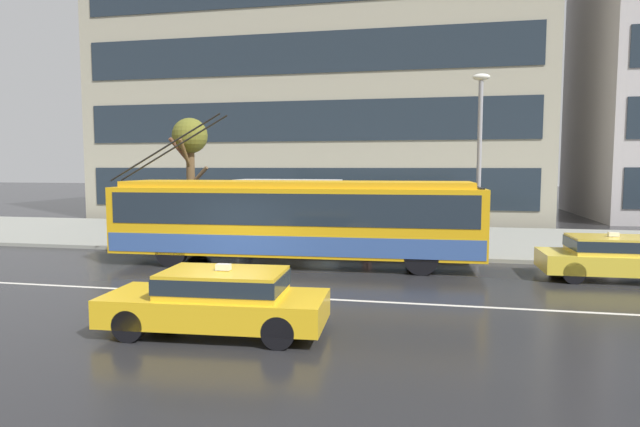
# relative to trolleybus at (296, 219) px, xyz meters

# --- Properties ---
(ground_plane) EXTENTS (160.00, 160.00, 0.00)m
(ground_plane) POSITION_rel_trolleybus_xyz_m (-1.34, -3.29, -1.55)
(ground_plane) COLOR #232326
(sidewalk_slab) EXTENTS (80.00, 10.00, 0.14)m
(sidewalk_slab) POSITION_rel_trolleybus_xyz_m (-1.34, 6.60, -1.48)
(sidewalk_slab) COLOR gray
(sidewalk_slab) RESTS_ON ground_plane
(lane_centre_line) EXTENTS (72.00, 0.14, 0.01)m
(lane_centre_line) POSITION_rel_trolleybus_xyz_m (-1.34, -4.49, -1.55)
(lane_centre_line) COLOR silver
(lane_centre_line) RESTS_ON ground_plane
(trolleybus) EXTENTS (12.64, 3.00, 5.07)m
(trolleybus) POSITION_rel_trolleybus_xyz_m (0.00, 0.00, 0.00)
(trolleybus) COLOR gold
(trolleybus) RESTS_ON ground_plane
(taxi_ahead_of_bus) EXTENTS (4.35, 1.91, 1.39)m
(taxi_ahead_of_bus) POSITION_rel_trolleybus_xyz_m (9.77, -0.49, -0.85)
(taxi_ahead_of_bus) COLOR yellow
(taxi_ahead_of_bus) RESTS_ON ground_plane
(taxi_oncoming_near) EXTENTS (4.46, 1.97, 1.39)m
(taxi_oncoming_near) POSITION_rel_trolleybus_xyz_m (0.35, -7.59, -0.85)
(taxi_oncoming_near) COLOR yellow
(taxi_oncoming_near) RESTS_ON ground_plane
(bus_shelter) EXTENTS (4.16, 1.60, 2.63)m
(bus_shelter) POSITION_rel_trolleybus_xyz_m (-1.18, 3.69, 0.53)
(bus_shelter) COLOR gray
(bus_shelter) RESTS_ON sidewalk_slab
(pedestrian_at_shelter) EXTENTS (1.30, 1.30, 2.03)m
(pedestrian_at_shelter) POSITION_rel_trolleybus_xyz_m (1.97, 2.91, 0.17)
(pedestrian_at_shelter) COLOR brown
(pedestrian_at_shelter) RESTS_ON sidewalk_slab
(pedestrian_approaching_curb) EXTENTS (1.13, 1.13, 2.02)m
(pedestrian_approaching_curb) POSITION_rel_trolleybus_xyz_m (-3.03, 3.63, 0.19)
(pedestrian_approaching_curb) COLOR black
(pedestrian_approaching_curb) RESTS_ON sidewalk_slab
(pedestrian_walking_past) EXTENTS (1.14, 1.14, 1.87)m
(pedestrian_walking_past) POSITION_rel_trolleybus_xyz_m (2.00, 4.56, 0.04)
(pedestrian_walking_past) COLOR #594448
(pedestrian_walking_past) RESTS_ON sidewalk_slab
(street_lamp) EXTENTS (0.60, 0.32, 6.39)m
(street_lamp) POSITION_rel_trolleybus_xyz_m (6.09, 2.46, 2.39)
(street_lamp) COLOR gray
(street_lamp) RESTS_ON sidewalk_slab
(street_tree_bare) EXTENTS (1.60, 1.68, 5.13)m
(street_tree_bare) POSITION_rel_trolleybus_xyz_m (-5.27, 3.24, 2.66)
(street_tree_bare) COLOR brown
(street_tree_bare) RESTS_ON sidewalk_slab
(office_tower_corner_left) EXTENTS (27.91, 14.54, 19.37)m
(office_tower_corner_left) POSITION_rel_trolleybus_xyz_m (-2.91, 19.60, 8.14)
(office_tower_corner_left) COLOR #A19B85
(office_tower_corner_left) RESTS_ON ground_plane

